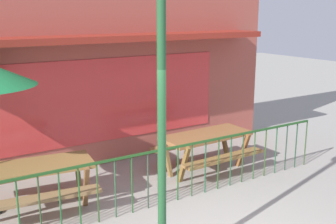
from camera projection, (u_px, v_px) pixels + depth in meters
pub_storefront at (92, 34)px, 8.20m from camera, size 8.50×1.29×5.37m
patio_fence_front at (156, 168)px, 6.61m from camera, size 7.16×0.04×0.97m
picnic_table_left at (35, 174)px, 6.49m from camera, size 1.95×1.57×0.79m
picnic_table_right at (206, 142)px, 8.11m from camera, size 1.84×1.42×0.79m
street_lamp at (162, 79)px, 4.46m from camera, size 0.28×0.28×3.62m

